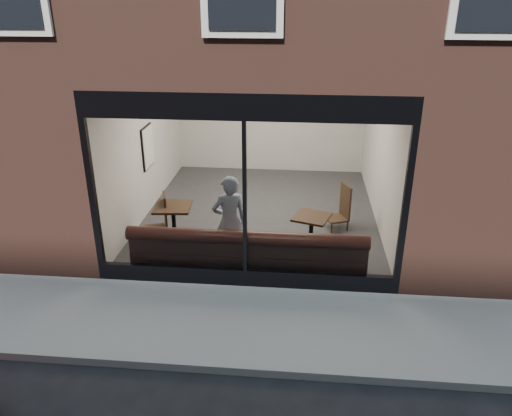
# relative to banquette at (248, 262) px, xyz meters

# --- Properties ---
(ground) EXTENTS (120.00, 120.00, 0.00)m
(ground) POSITION_rel_banquette_xyz_m (0.00, -2.45, -0.23)
(ground) COLOR black
(ground) RESTS_ON ground
(sidewalk_near) EXTENTS (40.00, 2.00, 0.01)m
(sidewalk_near) POSITION_rel_banquette_xyz_m (0.00, -1.45, -0.22)
(sidewalk_near) COLOR gray
(sidewalk_near) RESTS_ON ground
(kerb_near) EXTENTS (40.00, 0.10, 0.12)m
(kerb_near) POSITION_rel_banquette_xyz_m (0.00, -2.50, -0.17)
(kerb_near) COLOR gray
(kerb_near) RESTS_ON ground
(host_building_pier_left) EXTENTS (2.50, 12.00, 3.20)m
(host_building_pier_left) POSITION_rel_banquette_xyz_m (-3.75, 5.55, 1.38)
(host_building_pier_left) COLOR brown
(host_building_pier_left) RESTS_ON ground
(host_building_pier_right) EXTENTS (2.50, 12.00, 3.20)m
(host_building_pier_right) POSITION_rel_banquette_xyz_m (3.75, 5.55, 1.38)
(host_building_pier_right) COLOR brown
(host_building_pier_right) RESTS_ON ground
(host_building_backfill) EXTENTS (5.00, 6.00, 3.20)m
(host_building_backfill) POSITION_rel_banquette_xyz_m (0.00, 8.55, 1.38)
(host_building_backfill) COLOR brown
(host_building_backfill) RESTS_ON ground
(cafe_floor) EXTENTS (6.00, 6.00, 0.00)m
(cafe_floor) POSITION_rel_banquette_xyz_m (0.00, 2.55, -0.21)
(cafe_floor) COLOR #2D2D30
(cafe_floor) RESTS_ON ground
(cafe_ceiling) EXTENTS (6.00, 6.00, 0.00)m
(cafe_ceiling) POSITION_rel_banquette_xyz_m (0.00, 2.55, 2.97)
(cafe_ceiling) COLOR white
(cafe_ceiling) RESTS_ON host_building_upper
(cafe_wall_back) EXTENTS (5.00, 0.00, 5.00)m
(cafe_wall_back) POSITION_rel_banquette_xyz_m (0.00, 5.54, 1.37)
(cafe_wall_back) COLOR silver
(cafe_wall_back) RESTS_ON ground
(cafe_wall_left) EXTENTS (0.00, 6.00, 6.00)m
(cafe_wall_left) POSITION_rel_banquette_xyz_m (-2.49, 2.55, 1.37)
(cafe_wall_left) COLOR silver
(cafe_wall_left) RESTS_ON ground
(cafe_wall_right) EXTENTS (0.00, 6.00, 6.00)m
(cafe_wall_right) POSITION_rel_banquette_xyz_m (2.49, 2.55, 1.37)
(cafe_wall_right) COLOR silver
(cafe_wall_right) RESTS_ON ground
(storefront_kick) EXTENTS (5.00, 0.10, 0.30)m
(storefront_kick) POSITION_rel_banquette_xyz_m (0.00, -0.40, -0.08)
(storefront_kick) COLOR black
(storefront_kick) RESTS_ON ground
(storefront_header) EXTENTS (5.00, 0.10, 0.40)m
(storefront_header) POSITION_rel_banquette_xyz_m (0.00, -0.40, 2.77)
(storefront_header) COLOR black
(storefront_header) RESTS_ON host_building_upper
(storefront_mullion) EXTENTS (0.06, 0.10, 2.50)m
(storefront_mullion) POSITION_rel_banquette_xyz_m (0.00, -0.40, 1.32)
(storefront_mullion) COLOR black
(storefront_mullion) RESTS_ON storefront_kick
(storefront_glass) EXTENTS (4.80, 0.00, 4.80)m
(storefront_glass) POSITION_rel_banquette_xyz_m (0.00, -0.43, 1.33)
(storefront_glass) COLOR white
(storefront_glass) RESTS_ON storefront_kick
(banquette) EXTENTS (4.00, 0.55, 0.45)m
(banquette) POSITION_rel_banquette_xyz_m (0.00, 0.00, 0.00)
(banquette) COLOR #331512
(banquette) RESTS_ON cafe_floor
(person) EXTENTS (0.72, 0.60, 1.68)m
(person) POSITION_rel_banquette_xyz_m (-0.36, 0.30, 0.62)
(person) COLOR #8496B5
(person) RESTS_ON cafe_floor
(cafe_table_left) EXTENTS (0.74, 0.74, 0.04)m
(cafe_table_left) POSITION_rel_banquette_xyz_m (-1.57, 1.07, 0.52)
(cafe_table_left) COLOR black
(cafe_table_left) RESTS_ON cafe_floor
(cafe_table_right) EXTENTS (0.78, 0.78, 0.04)m
(cafe_table_right) POSITION_rel_banquette_xyz_m (1.08, 0.84, 0.52)
(cafe_table_right) COLOR black
(cafe_table_right) RESTS_ON cafe_floor
(cafe_chair_left) EXTENTS (0.55, 0.55, 0.04)m
(cafe_chair_left) POSITION_rel_banquette_xyz_m (-1.93, 1.10, 0.01)
(cafe_chair_left) COLOR black
(cafe_chair_left) RESTS_ON cafe_floor
(cafe_chair_right) EXTENTS (0.54, 0.54, 0.04)m
(cafe_chair_right) POSITION_rel_banquette_xyz_m (1.61, 1.93, 0.01)
(cafe_chair_right) COLOR black
(cafe_chair_right) RESTS_ON cafe_floor
(wall_poster) EXTENTS (0.02, 0.64, 0.86)m
(wall_poster) POSITION_rel_banquette_xyz_m (-2.45, 2.62, 1.22)
(wall_poster) COLOR white
(wall_poster) RESTS_ON cafe_wall_left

